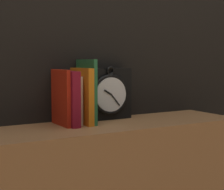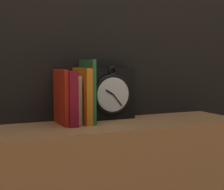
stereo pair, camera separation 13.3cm
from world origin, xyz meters
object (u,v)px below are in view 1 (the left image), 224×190
clock (107,94)px  book_slot0_red (61,98)px  book_slot4_green (86,91)px  book_slot3_orange (82,96)px  book_slot2_cream (73,100)px  book_slot1_maroon (67,98)px

clock → book_slot0_red: bearing=-169.6°
book_slot0_red → book_slot4_green: 0.10m
clock → book_slot3_orange: 0.13m
book_slot0_red → book_slot3_orange: (0.08, -0.00, 0.00)m
clock → book_slot0_red: 0.21m
book_slot0_red → book_slot2_cream: size_ratio=1.14×
book_slot4_green → book_slot0_red: bearing=179.1°
book_slot3_orange → book_slot4_green: book_slot4_green is taller
clock → book_slot3_orange: clock is taller
book_slot0_red → book_slot3_orange: bearing=-3.4°
book_slot2_cream → book_slot4_green: bearing=-15.4°
book_slot1_maroon → book_slot2_cream: 0.04m
book_slot1_maroon → book_slot2_cream: size_ratio=1.11×
book_slot0_red → book_slot2_cream: bearing=12.4°
book_slot0_red → book_slot2_cream: book_slot0_red is taller
book_slot3_orange → book_slot4_green: size_ratio=0.87×
clock → book_slot1_maroon: bearing=-166.2°
clock → book_slot1_maroon: size_ratio=1.08×
book_slot0_red → book_slot3_orange: size_ratio=0.98×
book_slot1_maroon → book_slot4_green: bearing=4.2°
book_slot1_maroon → book_slot2_cream: (0.03, 0.02, -0.01)m
clock → book_slot4_green: book_slot4_green is taller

